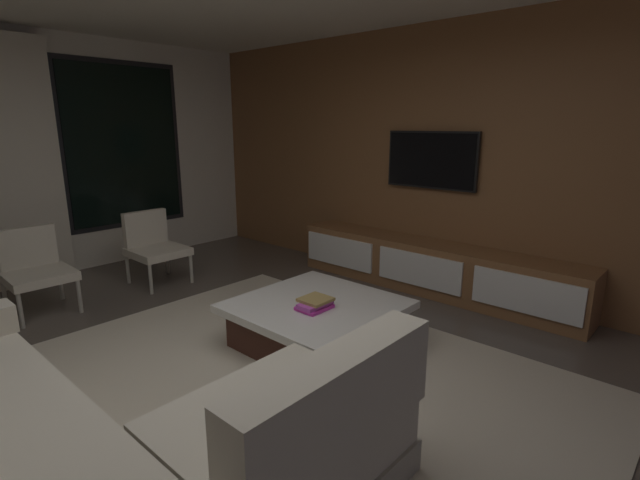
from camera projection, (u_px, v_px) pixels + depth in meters
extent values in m
plane|color=#564C44|center=(216.00, 412.00, 2.85)|extent=(9.20, 9.20, 0.00)
cube|color=silver|center=(1.00, 159.00, 4.90)|extent=(6.60, 0.12, 2.70)
cube|color=black|center=(123.00, 146.00, 5.77)|extent=(1.52, 0.02, 2.02)
cube|color=black|center=(124.00, 146.00, 5.76)|extent=(1.40, 0.03, 1.90)
cube|color=brown|center=(459.00, 161.00, 4.73)|extent=(0.12, 7.80, 2.70)
cube|color=beige|center=(269.00, 393.00, 3.04)|extent=(3.20, 3.80, 0.01)
cube|color=#B1A997|center=(280.00, 470.00, 2.24)|extent=(1.10, 0.90, 0.18)
cube|color=beige|center=(279.00, 433.00, 2.19)|extent=(1.07, 0.86, 0.24)
cube|color=beige|center=(337.00, 401.00, 1.89)|extent=(1.10, 0.20, 0.40)
cube|color=#412219|center=(317.00, 328.00, 3.68)|extent=(1.00, 1.00, 0.30)
cube|color=white|center=(317.00, 306.00, 3.63)|extent=(1.16, 1.16, 0.06)
cube|color=#D333AE|center=(314.00, 307.00, 3.50)|extent=(0.25, 0.19, 0.03)
cube|color=#C149B7|center=(315.00, 304.00, 3.49)|extent=(0.27, 0.15, 0.03)
cube|color=#A5874A|center=(316.00, 299.00, 3.51)|extent=(0.22, 0.21, 0.02)
cylinder|color=#B2ADA0|center=(191.00, 267.00, 5.13)|extent=(0.04, 0.04, 0.36)
cylinder|color=#B2ADA0|center=(151.00, 277.00, 4.79)|extent=(0.04, 0.04, 0.36)
cylinder|color=#B2ADA0|center=(167.00, 259.00, 5.46)|extent=(0.04, 0.04, 0.36)
cylinder|color=#B2ADA0|center=(128.00, 268.00, 5.12)|extent=(0.04, 0.04, 0.36)
cube|color=beige|center=(158.00, 252.00, 5.08)|extent=(0.54, 0.56, 0.08)
cube|color=beige|center=(145.00, 228.00, 5.18)|extent=(0.49, 0.08, 0.38)
cylinder|color=#B2ADA0|center=(79.00, 294.00, 4.32)|extent=(0.04, 0.04, 0.36)
cylinder|color=#B2ADA0|center=(20.00, 309.00, 3.98)|extent=(0.04, 0.04, 0.36)
cylinder|color=#B2ADA0|center=(60.00, 282.00, 4.65)|extent=(0.04, 0.04, 0.36)
cylinder|color=#B2ADA0|center=(4.00, 294.00, 4.31)|extent=(0.04, 0.04, 0.36)
cube|color=beige|center=(39.00, 276.00, 4.27)|extent=(0.56, 0.58, 0.08)
cube|color=beige|center=(27.00, 247.00, 4.38)|extent=(0.49, 0.09, 0.38)
cube|color=brown|center=(430.00, 267.00, 4.86)|extent=(0.44, 3.10, 0.52)
cube|color=white|center=(525.00, 295.00, 4.01)|extent=(0.02, 0.93, 0.33)
cube|color=white|center=(419.00, 270.00, 4.69)|extent=(0.02, 0.93, 0.33)
cube|color=white|center=(339.00, 251.00, 5.36)|extent=(0.02, 0.93, 0.33)
cube|color=#352214|center=(509.00, 301.00, 4.31)|extent=(0.33, 0.68, 0.19)
cube|color=slate|center=(539.00, 309.00, 4.14)|extent=(0.03, 0.04, 0.17)
cube|color=#5FA1C0|center=(530.00, 308.00, 4.19)|extent=(0.03, 0.04, 0.15)
cube|color=gray|center=(521.00, 305.00, 4.24)|extent=(0.03, 0.04, 0.17)
cube|color=slate|center=(513.00, 302.00, 4.28)|extent=(0.03, 0.04, 0.19)
cube|color=#4F5874|center=(505.00, 300.00, 4.33)|extent=(0.03, 0.04, 0.18)
cube|color=#478C7B|center=(497.00, 300.00, 4.38)|extent=(0.03, 0.04, 0.16)
cube|color=#5281C1|center=(489.00, 298.00, 4.43)|extent=(0.03, 0.04, 0.16)
cube|color=#779D5C|center=(482.00, 296.00, 4.48)|extent=(0.03, 0.04, 0.17)
cube|color=black|center=(431.00, 160.00, 4.82)|extent=(0.04, 1.01, 0.59)
cube|color=black|center=(431.00, 160.00, 4.82)|extent=(0.05, 0.97, 0.55)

